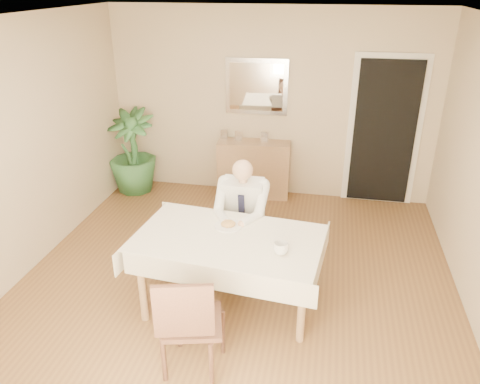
% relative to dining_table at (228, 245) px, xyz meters
% --- Properties ---
extents(room, '(5.00, 5.02, 2.60)m').
position_rel_dining_table_xyz_m(room, '(-0.00, 0.22, 0.63)').
color(room, brown).
rests_on(room, ground).
extents(window, '(1.34, 0.04, 1.44)m').
position_rel_dining_table_xyz_m(window, '(-0.00, -2.25, 0.78)').
color(window, white).
rests_on(window, room).
extents(doorway, '(0.96, 0.07, 2.10)m').
position_rel_dining_table_xyz_m(doorway, '(1.55, 2.68, 0.33)').
color(doorway, white).
rests_on(doorway, ground).
extents(mirror, '(0.86, 0.04, 0.76)m').
position_rel_dining_table_xyz_m(mirror, '(-0.20, 2.69, 0.88)').
color(mirror, silver).
rests_on(mirror, room).
extents(dining_table, '(1.81, 1.18, 0.75)m').
position_rel_dining_table_xyz_m(dining_table, '(0.00, 0.00, 0.00)').
color(dining_table, '#A17B4D').
rests_on(dining_table, ground).
extents(chair_far, '(0.41, 0.41, 0.84)m').
position_rel_dining_table_xyz_m(chair_far, '(-0.00, 0.87, -0.20)').
color(chair_far, '#472B1E').
rests_on(chair_far, ground).
extents(chair_near, '(0.54, 0.55, 0.94)m').
position_rel_dining_table_xyz_m(chair_near, '(-0.10, -0.92, -0.14)').
color(chair_near, '#472B1E').
rests_on(chair_near, ground).
extents(seated_man, '(0.48, 0.72, 1.24)m').
position_rel_dining_table_xyz_m(seated_man, '(-0.00, 0.59, 0.02)').
color(seated_man, silver).
rests_on(seated_man, ground).
extents(plate, '(0.26, 0.26, 0.02)m').
position_rel_dining_table_xyz_m(plate, '(-0.04, 0.20, 0.09)').
color(plate, white).
rests_on(plate, dining_table).
extents(food, '(0.14, 0.14, 0.06)m').
position_rel_dining_table_xyz_m(food, '(-0.04, 0.20, 0.11)').
color(food, olive).
rests_on(food, dining_table).
extents(knife, '(0.01, 0.13, 0.01)m').
position_rel_dining_table_xyz_m(knife, '(-0.00, 0.14, 0.11)').
color(knife, silver).
rests_on(knife, dining_table).
extents(fork, '(0.01, 0.13, 0.01)m').
position_rel_dining_table_xyz_m(fork, '(-0.08, 0.14, 0.11)').
color(fork, silver).
rests_on(fork, dining_table).
extents(coffee_mug, '(0.16, 0.16, 0.10)m').
position_rel_dining_table_xyz_m(coffee_mug, '(0.50, -0.18, 0.14)').
color(coffee_mug, white).
rests_on(coffee_mug, dining_table).
extents(sideboard, '(1.04, 0.42, 0.81)m').
position_rel_dining_table_xyz_m(sideboard, '(-0.20, 2.54, -0.26)').
color(sideboard, '#A17B4D').
rests_on(sideboard, ground).
extents(photo_frame_left, '(0.10, 0.02, 0.14)m').
position_rel_dining_table_xyz_m(photo_frame_left, '(-0.64, 2.58, 0.21)').
color(photo_frame_left, silver).
rests_on(photo_frame_left, sideboard).
extents(photo_frame_center, '(0.10, 0.02, 0.14)m').
position_rel_dining_table_xyz_m(photo_frame_center, '(-0.42, 2.56, 0.21)').
color(photo_frame_center, silver).
rests_on(photo_frame_center, sideboard).
extents(photo_frame_right, '(0.10, 0.02, 0.14)m').
position_rel_dining_table_xyz_m(photo_frame_right, '(-0.05, 2.57, 0.21)').
color(photo_frame_right, silver).
rests_on(photo_frame_right, sideboard).
extents(potted_palm, '(0.72, 0.72, 1.22)m').
position_rel_dining_table_xyz_m(potted_palm, '(-1.95, 2.36, -0.06)').
color(potted_palm, '#2A582A').
rests_on(potted_palm, ground).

